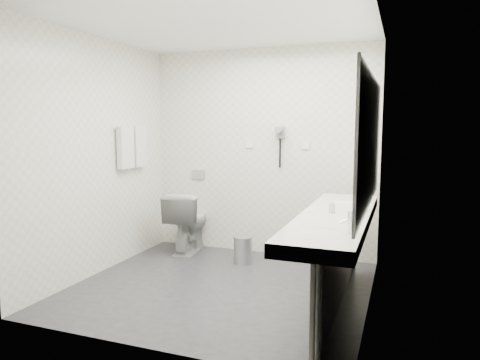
% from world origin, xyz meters
% --- Properties ---
extents(floor, '(2.80, 2.80, 0.00)m').
position_xyz_m(floor, '(0.00, 0.00, 0.00)').
color(floor, '#2F2F34').
rests_on(floor, ground).
extents(ceiling, '(2.80, 2.80, 0.00)m').
position_xyz_m(ceiling, '(0.00, 0.00, 2.50)').
color(ceiling, white).
rests_on(ceiling, wall_back).
extents(wall_back, '(2.80, 0.00, 2.80)m').
position_xyz_m(wall_back, '(0.00, 1.30, 1.25)').
color(wall_back, white).
rests_on(wall_back, floor).
extents(wall_front, '(2.80, 0.00, 2.80)m').
position_xyz_m(wall_front, '(0.00, -1.30, 1.25)').
color(wall_front, white).
rests_on(wall_front, floor).
extents(wall_left, '(0.00, 2.60, 2.60)m').
position_xyz_m(wall_left, '(-1.40, 0.00, 1.25)').
color(wall_left, white).
rests_on(wall_left, floor).
extents(wall_right, '(0.00, 2.60, 2.60)m').
position_xyz_m(wall_right, '(1.40, 0.00, 1.25)').
color(wall_right, white).
rests_on(wall_right, floor).
extents(vanity_counter, '(0.55, 2.20, 0.10)m').
position_xyz_m(vanity_counter, '(1.12, -0.20, 0.80)').
color(vanity_counter, white).
rests_on(vanity_counter, floor).
extents(vanity_panel, '(0.03, 2.15, 0.75)m').
position_xyz_m(vanity_panel, '(1.15, -0.20, 0.38)').
color(vanity_panel, gray).
rests_on(vanity_panel, floor).
extents(vanity_post_near, '(0.06, 0.06, 0.75)m').
position_xyz_m(vanity_post_near, '(1.18, -1.24, 0.38)').
color(vanity_post_near, silver).
rests_on(vanity_post_near, floor).
extents(vanity_post_far, '(0.06, 0.06, 0.75)m').
position_xyz_m(vanity_post_far, '(1.18, 0.84, 0.38)').
color(vanity_post_far, silver).
rests_on(vanity_post_far, floor).
extents(mirror, '(0.02, 2.20, 1.05)m').
position_xyz_m(mirror, '(1.39, -0.20, 1.45)').
color(mirror, '#B2BCC6').
rests_on(mirror, wall_right).
extents(basin_near, '(0.40, 0.31, 0.05)m').
position_xyz_m(basin_near, '(1.12, -0.85, 0.83)').
color(basin_near, white).
rests_on(basin_near, vanity_counter).
extents(basin_far, '(0.40, 0.31, 0.05)m').
position_xyz_m(basin_far, '(1.12, 0.45, 0.83)').
color(basin_far, white).
rests_on(basin_far, vanity_counter).
extents(faucet_near, '(0.04, 0.04, 0.15)m').
position_xyz_m(faucet_near, '(1.32, -0.85, 0.92)').
color(faucet_near, silver).
rests_on(faucet_near, vanity_counter).
extents(faucet_far, '(0.04, 0.04, 0.15)m').
position_xyz_m(faucet_far, '(1.32, 0.45, 0.92)').
color(faucet_far, silver).
rests_on(faucet_far, vanity_counter).
extents(soap_bottle_a, '(0.05, 0.05, 0.11)m').
position_xyz_m(soap_bottle_a, '(1.09, -0.17, 0.91)').
color(soap_bottle_a, silver).
rests_on(soap_bottle_a, vanity_counter).
extents(soap_bottle_c, '(0.05, 0.05, 0.10)m').
position_xyz_m(soap_bottle_c, '(1.28, -0.25, 0.90)').
color(soap_bottle_c, silver).
rests_on(soap_bottle_c, vanity_counter).
extents(glass_left, '(0.09, 0.09, 0.12)m').
position_xyz_m(glass_left, '(1.33, 0.01, 0.91)').
color(glass_left, silver).
rests_on(glass_left, vanity_counter).
extents(toilet, '(0.52, 0.80, 0.76)m').
position_xyz_m(toilet, '(-0.88, 1.02, 0.38)').
color(toilet, white).
rests_on(toilet, floor).
extents(flush_plate, '(0.18, 0.02, 0.12)m').
position_xyz_m(flush_plate, '(-0.85, 1.29, 0.95)').
color(flush_plate, '#B2B5BA').
rests_on(flush_plate, wall_back).
extents(pedal_bin, '(0.26, 0.26, 0.30)m').
position_xyz_m(pedal_bin, '(-0.05, 0.79, 0.15)').
color(pedal_bin, '#B2B5BA').
rests_on(pedal_bin, floor).
extents(bin_lid, '(0.21, 0.21, 0.02)m').
position_xyz_m(bin_lid, '(-0.05, 0.79, 0.31)').
color(bin_lid, '#B2B5BA').
rests_on(bin_lid, pedal_bin).
extents(towel_rail, '(0.02, 0.62, 0.02)m').
position_xyz_m(towel_rail, '(-1.35, 0.55, 1.55)').
color(towel_rail, silver).
rests_on(towel_rail, wall_left).
extents(towel_near, '(0.07, 0.24, 0.48)m').
position_xyz_m(towel_near, '(-1.34, 0.41, 1.33)').
color(towel_near, silver).
rests_on(towel_near, towel_rail).
extents(towel_far, '(0.07, 0.24, 0.48)m').
position_xyz_m(towel_far, '(-1.34, 0.69, 1.33)').
color(towel_far, silver).
rests_on(towel_far, towel_rail).
extents(dryer_cradle, '(0.10, 0.04, 0.14)m').
position_xyz_m(dryer_cradle, '(0.25, 1.27, 1.50)').
color(dryer_cradle, gray).
rests_on(dryer_cradle, wall_back).
extents(dryer_barrel, '(0.08, 0.14, 0.08)m').
position_xyz_m(dryer_barrel, '(0.25, 1.20, 1.53)').
color(dryer_barrel, gray).
rests_on(dryer_barrel, dryer_cradle).
extents(dryer_cord, '(0.02, 0.02, 0.35)m').
position_xyz_m(dryer_cord, '(0.25, 1.26, 1.25)').
color(dryer_cord, black).
rests_on(dryer_cord, dryer_cradle).
extents(switch_plate_a, '(0.09, 0.02, 0.09)m').
position_xyz_m(switch_plate_a, '(-0.15, 1.29, 1.35)').
color(switch_plate_a, white).
rests_on(switch_plate_a, wall_back).
extents(switch_plate_b, '(0.09, 0.02, 0.09)m').
position_xyz_m(switch_plate_b, '(0.55, 1.29, 1.35)').
color(switch_plate_b, white).
rests_on(switch_plate_b, wall_back).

